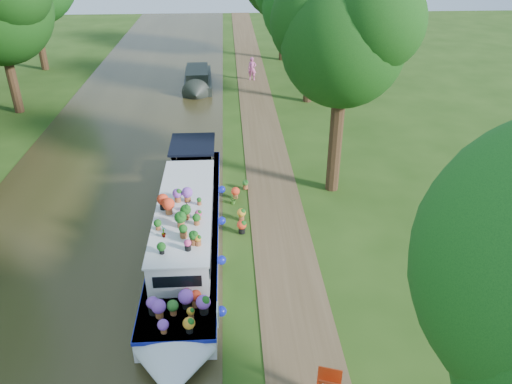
# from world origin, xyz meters

# --- Properties ---
(ground) EXTENTS (100.00, 100.00, 0.00)m
(ground) POSITION_xyz_m (0.00, 0.00, 0.00)
(ground) COLOR #213F0F
(ground) RESTS_ON ground
(canal_water) EXTENTS (10.00, 100.00, 0.02)m
(canal_water) POSITION_xyz_m (-6.00, 0.00, 0.01)
(canal_water) COLOR #2D2813
(canal_water) RESTS_ON ground
(towpath) EXTENTS (2.20, 100.00, 0.03)m
(towpath) POSITION_xyz_m (1.20, 0.00, 0.01)
(towpath) COLOR #4F3C25
(towpath) RESTS_ON ground
(plant_boat) EXTENTS (2.29, 13.52, 2.30)m
(plant_boat) POSITION_xyz_m (-2.25, -1.33, 0.85)
(plant_boat) COLOR silver
(plant_boat) RESTS_ON canal_water
(tree_near_overhang) EXTENTS (5.52, 5.28, 8.99)m
(tree_near_overhang) POSITION_xyz_m (3.79, 3.06, 6.60)
(tree_near_overhang) COLOR black
(tree_near_overhang) RESTS_ON ground
(second_boat) EXTENTS (2.08, 6.67, 1.28)m
(second_boat) POSITION_xyz_m (-2.75, 18.67, 0.52)
(second_boat) COLOR black
(second_boat) RESTS_ON canal_water
(pedestrian_pink) EXTENTS (0.64, 0.46, 1.64)m
(pedestrian_pink) POSITION_xyz_m (1.17, 20.03, 0.85)
(pedestrian_pink) COLOR pink
(pedestrian_pink) RESTS_ON towpath
(verge_plant) EXTENTS (0.42, 0.40, 0.38)m
(verge_plant) POSITION_xyz_m (-0.55, 1.94, 0.19)
(verge_plant) COLOR #396C20
(verge_plant) RESTS_ON ground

